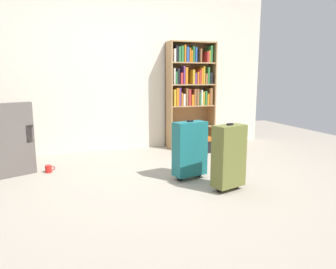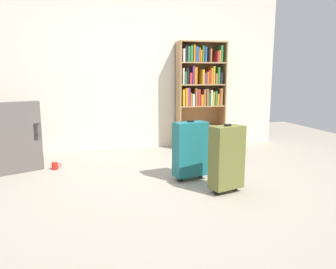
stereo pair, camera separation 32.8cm
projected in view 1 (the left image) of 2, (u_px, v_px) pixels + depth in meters
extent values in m
plane|color=#9E9384|center=(165.00, 186.00, 3.60)|extent=(8.65, 8.65, 0.00)
cube|color=beige|center=(127.00, 71.00, 5.28)|extent=(4.94, 0.10, 2.60)
cube|color=#A87F51|center=(169.00, 96.00, 5.33)|extent=(0.02, 0.34, 1.78)
cube|color=#A87F51|center=(211.00, 95.00, 5.57)|extent=(0.02, 0.34, 1.78)
cube|color=#A87F51|center=(187.00, 95.00, 5.60)|extent=(0.80, 0.02, 1.78)
cube|color=#A87F51|center=(190.00, 146.00, 5.61)|extent=(0.76, 0.32, 0.02)
cube|color=#A87F51|center=(190.00, 126.00, 5.54)|extent=(0.76, 0.32, 0.02)
cube|color=#A87F51|center=(190.00, 105.00, 5.48)|extent=(0.76, 0.32, 0.02)
cube|color=#A87F51|center=(191.00, 85.00, 5.42)|extent=(0.76, 0.32, 0.02)
cube|color=#A87F51|center=(191.00, 63.00, 5.35)|extent=(0.76, 0.32, 0.02)
cube|color=#A87F51|center=(191.00, 42.00, 5.29)|extent=(0.76, 0.32, 0.02)
cube|color=gold|center=(173.00, 98.00, 5.30)|extent=(0.03, 0.22, 0.27)
cube|color=orange|center=(176.00, 97.00, 5.32)|extent=(0.04, 0.21, 0.29)
cube|color=#66337F|center=(178.00, 97.00, 5.34)|extent=(0.03, 0.25, 0.29)
cube|color=orange|center=(180.00, 99.00, 5.33)|extent=(0.02, 0.19, 0.22)
cube|color=silver|center=(182.00, 100.00, 5.38)|extent=(0.04, 0.25, 0.20)
cube|color=brown|center=(185.00, 97.00, 5.37)|extent=(0.03, 0.22, 0.28)
cube|color=#B22D2D|center=(187.00, 97.00, 5.40)|extent=(0.04, 0.25, 0.27)
cube|color=orange|center=(191.00, 100.00, 5.40)|extent=(0.04, 0.20, 0.18)
cube|color=brown|center=(193.00, 97.00, 5.44)|extent=(0.03, 0.26, 0.27)
cube|color=brown|center=(196.00, 97.00, 5.44)|extent=(0.04, 0.24, 0.27)
cube|color=#2D7238|center=(198.00, 99.00, 5.44)|extent=(0.02, 0.19, 0.21)
cube|color=silver|center=(199.00, 97.00, 5.47)|extent=(0.03, 0.25, 0.26)
cube|color=gold|center=(202.00, 98.00, 5.46)|extent=(0.03, 0.19, 0.23)
cube|color=#2D7238|center=(203.00, 98.00, 5.50)|extent=(0.03, 0.27, 0.24)
cube|color=orange|center=(205.00, 99.00, 5.53)|extent=(0.04, 0.28, 0.19)
cube|color=brown|center=(209.00, 96.00, 5.50)|extent=(0.04, 0.21, 0.28)
cube|color=silver|center=(173.00, 76.00, 5.24)|extent=(0.02, 0.21, 0.26)
cube|color=#2D7238|center=(174.00, 78.00, 5.27)|extent=(0.02, 0.25, 0.20)
cube|color=black|center=(177.00, 76.00, 5.25)|extent=(0.04, 0.20, 0.25)
cube|color=#B22D2D|center=(179.00, 78.00, 5.31)|extent=(0.04, 0.26, 0.18)
cube|color=#66337F|center=(183.00, 75.00, 5.28)|extent=(0.02, 0.19, 0.29)
cube|color=orange|center=(184.00, 76.00, 5.31)|extent=(0.04, 0.24, 0.27)
cube|color=gold|center=(192.00, 77.00, 5.35)|extent=(0.04, 0.22, 0.23)
cube|color=#66337F|center=(194.00, 79.00, 5.36)|extent=(0.03, 0.21, 0.18)
cube|color=orange|center=(195.00, 78.00, 5.40)|extent=(0.03, 0.28, 0.20)
cube|color=#B22D2D|center=(197.00, 77.00, 5.40)|extent=(0.03, 0.26, 0.23)
cube|color=orange|center=(199.00, 76.00, 5.42)|extent=(0.04, 0.28, 0.26)
cube|color=gold|center=(201.00, 75.00, 5.42)|extent=(0.02, 0.26, 0.29)
cube|color=brown|center=(204.00, 79.00, 5.43)|extent=(0.04, 0.23, 0.17)
cube|color=#2D7238|center=(206.00, 76.00, 5.42)|extent=(0.03, 0.21, 0.27)
cube|color=black|center=(208.00, 78.00, 5.47)|extent=(0.04, 0.26, 0.19)
cube|color=silver|center=(173.00, 56.00, 5.21)|extent=(0.03, 0.26, 0.21)
cube|color=black|center=(175.00, 54.00, 5.21)|extent=(0.04, 0.25, 0.25)
cube|color=#2D7238|center=(178.00, 55.00, 5.20)|extent=(0.04, 0.21, 0.24)
cube|color=#2D7238|center=(181.00, 54.00, 5.21)|extent=(0.04, 0.20, 0.25)
cube|color=orange|center=(183.00, 54.00, 5.24)|extent=(0.03, 0.23, 0.27)
cube|color=#264C99|center=(185.00, 55.00, 5.25)|extent=(0.04, 0.23, 0.24)
cube|color=orange|center=(187.00, 55.00, 5.28)|extent=(0.02, 0.26, 0.22)
cube|color=orange|center=(189.00, 57.00, 5.30)|extent=(0.02, 0.27, 0.19)
cube|color=#2D7238|center=(191.00, 55.00, 5.30)|extent=(0.02, 0.25, 0.25)
cube|color=#264C99|center=(194.00, 55.00, 5.30)|extent=(0.03, 0.23, 0.24)
cube|color=brown|center=(198.00, 56.00, 5.34)|extent=(0.03, 0.26, 0.21)
cube|color=#B22D2D|center=(205.00, 57.00, 5.39)|extent=(0.03, 0.27, 0.17)
cube|color=gold|center=(207.00, 57.00, 5.39)|extent=(0.02, 0.26, 0.19)
cube|color=#2D7238|center=(209.00, 55.00, 5.39)|extent=(0.03, 0.24, 0.27)
cube|color=#59514C|center=(2.00, 125.00, 3.77)|extent=(0.68, 0.41, 0.50)
cube|color=#59514C|center=(20.00, 130.00, 4.21)|extent=(0.39, 0.68, 0.22)
cylinder|color=red|center=(48.00, 169.00, 4.08)|extent=(0.08, 0.08, 0.10)
torus|color=red|center=(53.00, 168.00, 4.10)|extent=(0.06, 0.01, 0.06)
cube|color=black|center=(198.00, 146.00, 5.17)|extent=(0.45, 0.25, 0.21)
cube|color=#D85919|center=(198.00, 139.00, 5.15)|extent=(0.46, 0.26, 0.05)
cube|color=#19666B|center=(190.00, 149.00, 3.78)|extent=(0.42, 0.27, 0.64)
cube|color=black|center=(190.00, 121.00, 3.72)|extent=(0.07, 0.05, 0.02)
cylinder|color=black|center=(180.00, 178.00, 3.77)|extent=(0.06, 0.06, 0.05)
cylinder|color=black|center=(199.00, 175.00, 3.91)|extent=(0.06, 0.06, 0.05)
cube|color=brown|center=(229.00, 156.00, 3.39)|extent=(0.39, 0.28, 0.66)
cube|color=black|center=(230.00, 124.00, 3.33)|extent=(0.07, 0.05, 0.02)
cylinder|color=black|center=(220.00, 190.00, 3.38)|extent=(0.06, 0.06, 0.05)
cylinder|color=black|center=(236.00, 186.00, 3.52)|extent=(0.06, 0.06, 0.05)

